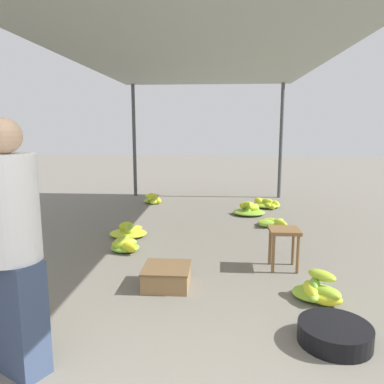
% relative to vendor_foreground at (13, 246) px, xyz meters
% --- Properties ---
extents(canopy_post_back_left, '(0.08, 0.08, 2.60)m').
position_rel_vendor_foreground_xyz_m(canopy_post_back_left, '(-0.69, 6.55, 0.43)').
color(canopy_post_back_left, '#4C4C51').
rests_on(canopy_post_back_left, ground).
extents(canopy_post_back_right, '(0.08, 0.08, 2.60)m').
position_rel_vendor_foreground_xyz_m(canopy_post_back_right, '(2.71, 6.55, 0.43)').
color(canopy_post_back_right, '#4C4C51').
rests_on(canopy_post_back_right, ground).
extents(canopy_tarp, '(3.80, 7.51, 0.04)m').
position_rel_vendor_foreground_xyz_m(canopy_tarp, '(1.01, 2.99, 1.75)').
color(canopy_tarp, '#9EA399').
rests_on(canopy_tarp, canopy_post_front_left).
extents(vendor_foreground, '(0.48, 0.48, 1.68)m').
position_rel_vendor_foreground_xyz_m(vendor_foreground, '(0.00, 0.00, 0.00)').
color(vendor_foreground, '#384766').
rests_on(vendor_foreground, ground).
extents(stool, '(0.34, 0.34, 0.48)m').
position_rel_vendor_foreground_xyz_m(stool, '(2.06, 2.00, -0.49)').
color(stool, brown).
rests_on(stool, ground).
extents(basin_black, '(0.55, 0.55, 0.15)m').
position_rel_vendor_foreground_xyz_m(basin_black, '(2.20, 0.49, -0.80)').
color(basin_black, black).
rests_on(basin_black, ground).
extents(banana_pile_left_0, '(0.52, 0.48, 0.28)m').
position_rel_vendor_foreground_xyz_m(banana_pile_left_0, '(-0.36, 0.56, -0.77)').
color(banana_pile_left_0, '#9EC430').
rests_on(banana_pile_left_0, ground).
extents(banana_pile_left_1, '(0.43, 0.53, 0.22)m').
position_rel_vendor_foreground_xyz_m(banana_pile_left_1, '(-0.11, 5.65, -0.79)').
color(banana_pile_left_1, yellow).
rests_on(banana_pile_left_1, ground).
extents(banana_pile_left_2, '(0.41, 0.43, 0.19)m').
position_rel_vendor_foreground_xyz_m(banana_pile_left_2, '(0.07, 2.45, -0.79)').
color(banana_pile_left_2, '#A1C52F').
rests_on(banana_pile_left_2, ground).
extents(banana_pile_left_3, '(0.56, 0.50, 0.22)m').
position_rel_vendor_foreground_xyz_m(banana_pile_left_3, '(-0.05, 3.17, -0.79)').
color(banana_pile_left_3, '#C7D429').
rests_on(banana_pile_left_3, ground).
extents(banana_pile_right_0, '(0.46, 0.49, 0.28)m').
position_rel_vendor_foreground_xyz_m(banana_pile_right_0, '(2.25, 1.21, -0.78)').
color(banana_pile_right_0, yellow).
rests_on(banana_pile_right_0, ground).
extents(banana_pile_right_1, '(0.49, 0.54, 0.15)m').
position_rel_vendor_foreground_xyz_m(banana_pile_right_1, '(2.20, 3.89, -0.81)').
color(banana_pile_right_1, yellow).
rests_on(banana_pile_right_1, ground).
extents(banana_pile_right_2, '(0.56, 0.66, 0.20)m').
position_rel_vendor_foreground_xyz_m(banana_pile_right_2, '(2.28, 5.39, -0.80)').
color(banana_pile_right_2, '#A6C72E').
rests_on(banana_pile_right_2, ground).
extents(banana_pile_right_3, '(0.60, 0.52, 0.26)m').
position_rel_vendor_foreground_xyz_m(banana_pile_right_3, '(1.89, 4.73, -0.78)').
color(banana_pile_right_3, '#C5D329').
rests_on(banana_pile_right_3, ground).
extents(crate_near, '(0.48, 0.48, 0.21)m').
position_rel_vendor_foreground_xyz_m(crate_near, '(0.78, 1.42, -0.77)').
color(crate_near, olive).
rests_on(crate_near, ground).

